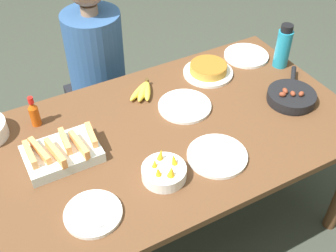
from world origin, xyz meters
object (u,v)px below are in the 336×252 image
at_px(empty_plate_far_left, 93,214).
at_px(fruit_bowl_mango, 164,172).
at_px(empty_plate_far_right, 217,156).
at_px(hot_sauce_bottle, 34,113).
at_px(empty_plate_near_front, 185,106).
at_px(melon_tray, 62,152).
at_px(water_bottle, 283,47).
at_px(empty_plate_mid_edge, 246,56).
at_px(skillet, 291,96).
at_px(frittata_plate_center, 208,70).
at_px(person_figure, 99,85).
at_px(banana_bunch, 143,91).

distance_m(empty_plate_far_left, fruit_bowl_mango, 0.32).
distance_m(empty_plate_far_right, fruit_bowl_mango, 0.25).
height_order(empty_plate_far_left, hot_sauce_bottle, hot_sauce_bottle).
distance_m(empty_plate_near_front, empty_plate_far_right, 0.36).
bearing_deg(empty_plate_near_front, melon_tray, -175.85).
bearing_deg(melon_tray, water_bottle, 5.03).
distance_m(empty_plate_mid_edge, hot_sauce_bottle, 1.19).
height_order(skillet, water_bottle, water_bottle).
relative_size(melon_tray, empty_plate_far_left, 1.42).
distance_m(frittata_plate_center, person_figure, 0.70).
bearing_deg(skillet, water_bottle, 13.59).
xyz_separation_m(banana_bunch, person_figure, (-0.08, 0.46, -0.23)).
height_order(empty_plate_far_left, water_bottle, water_bottle).
xyz_separation_m(banana_bunch, frittata_plate_center, (0.38, -0.01, 0.01)).
bearing_deg(empty_plate_near_front, person_figure, 107.71).
height_order(melon_tray, empty_plate_far_right, melon_tray).
distance_m(empty_plate_near_front, fruit_bowl_mango, 0.45).
height_order(empty_plate_near_front, water_bottle, water_bottle).
xyz_separation_m(empty_plate_far_left, hot_sauce_bottle, (-0.04, 0.60, 0.06)).
xyz_separation_m(empty_plate_far_right, hot_sauce_bottle, (-0.61, 0.57, 0.06)).
relative_size(empty_plate_far_right, water_bottle, 1.06).
distance_m(banana_bunch, empty_plate_far_left, 0.76).
relative_size(banana_bunch, person_figure, 0.13).
height_order(skillet, empty_plate_far_right, skillet).
bearing_deg(water_bottle, empty_plate_mid_edge, 125.37).
distance_m(frittata_plate_center, fruit_bowl_mango, 0.76).
bearing_deg(empty_plate_far_right, skillet, 15.69).
distance_m(skillet, empty_plate_far_left, 1.11).
distance_m(empty_plate_far_right, water_bottle, 0.81).
bearing_deg(empty_plate_mid_edge, skillet, -96.20).
height_order(frittata_plate_center, empty_plate_far_left, frittata_plate_center).
xyz_separation_m(melon_tray, empty_plate_mid_edge, (1.15, 0.27, -0.03)).
bearing_deg(empty_plate_far_right, fruit_bowl_mango, 177.87).
xyz_separation_m(frittata_plate_center, empty_plate_near_front, (-0.25, -0.18, -0.02)).
relative_size(empty_plate_far_left, fruit_bowl_mango, 1.20).
bearing_deg(water_bottle, melon_tray, -174.97).
height_order(water_bottle, hot_sauce_bottle, water_bottle).
bearing_deg(hot_sauce_bottle, melon_tray, -82.12).
bearing_deg(banana_bunch, frittata_plate_center, -1.73).
xyz_separation_m(empty_plate_near_front, person_figure, (-0.21, 0.65, -0.22)).
xyz_separation_m(frittata_plate_center, person_figure, (-0.46, 0.47, -0.24)).
bearing_deg(person_figure, empty_plate_mid_edge, -30.20).
bearing_deg(melon_tray, frittata_plate_center, 14.62).
distance_m(melon_tray, empty_plate_far_left, 0.34).
bearing_deg(empty_plate_near_front, hot_sauce_bottle, 161.50).
distance_m(empty_plate_far_left, empty_plate_far_right, 0.57).
bearing_deg(water_bottle, banana_bunch, 170.52).
bearing_deg(hot_sauce_bottle, empty_plate_mid_edge, 0.03).
bearing_deg(fruit_bowl_mango, melon_tray, 137.56).
xyz_separation_m(melon_tray, skillet, (1.11, -0.16, -0.01)).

